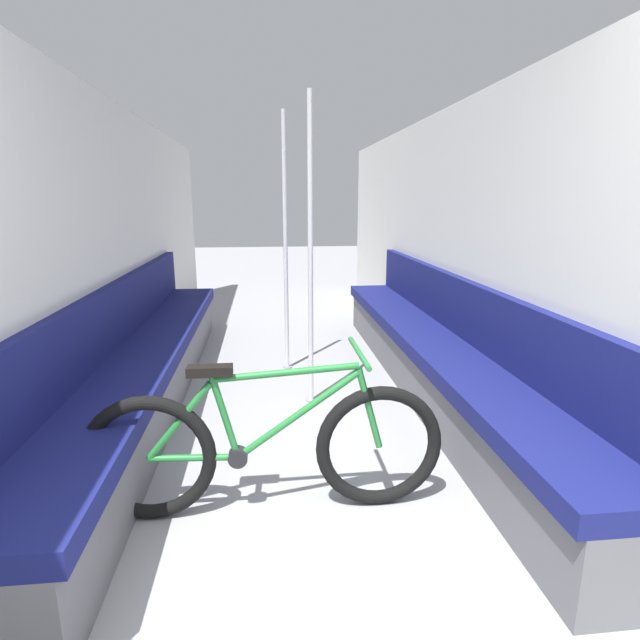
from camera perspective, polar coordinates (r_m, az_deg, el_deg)
The scene contains 7 objects.
wall_left at distance 3.73m, azimuth -24.02°, elevation 6.76°, with size 0.10×8.72×2.17m, color silver.
wall_right at distance 3.87m, azimuth 16.99°, elevation 7.54°, with size 0.10×8.72×2.17m, color silver.
bench_seat_row_left at distance 3.76m, azimuth -19.27°, elevation -5.03°, with size 0.48×4.35×0.89m.
bench_seat_row_right at distance 3.87m, azimuth 12.91°, elevation -4.09°, with size 0.48×4.35×0.89m.
bicycle at distance 2.41m, azimuth -6.17°, elevation -14.41°, with size 1.68×0.46×0.79m.
grab_pole_near at distance 3.48m, azimuth -1.10°, elevation 6.87°, with size 0.08×0.08×2.15m.
grab_pole_far at distance 4.23m, azimuth -3.97°, elevation 8.05°, with size 0.08×0.08×2.15m.
Camera 1 is at (-0.19, -0.78, 1.46)m, focal length 28.00 mm.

